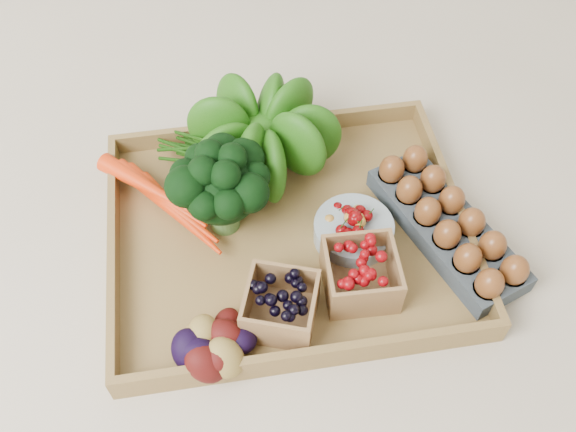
{
  "coord_description": "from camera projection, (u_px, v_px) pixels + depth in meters",
  "views": [
    {
      "loc": [
        -0.09,
        -0.57,
        0.84
      ],
      "look_at": [
        0.0,
        0.0,
        0.06
      ],
      "focal_mm": 40.0,
      "sensor_mm": 36.0,
      "label": 1
    }
  ],
  "objects": [
    {
      "name": "punnet_blackberry",
      "position": [
        281.0,
        306.0,
        0.9
      ],
      "size": [
        0.13,
        0.13,
        0.07
      ],
      "primitive_type": "cube",
      "rotation": [
        0.0,
        0.0,
        -0.34
      ],
      "color": "black",
      "rests_on": "tray"
    },
    {
      "name": "potatoes",
      "position": [
        211.0,
        342.0,
        0.86
      ],
      "size": [
        0.13,
        0.13,
        0.08
      ],
      "primitive_type": null,
      "color": "#380A09",
      "rests_on": "tray"
    },
    {
      "name": "lettuce",
      "position": [
        263.0,
        128.0,
        1.04
      ],
      "size": [
        0.16,
        0.16,
        0.16
      ],
      "primitive_type": "sphere",
      "color": "#1B4E0C",
      "rests_on": "tray"
    },
    {
      "name": "punnet_raspberry",
      "position": [
        361.0,
        274.0,
        0.93
      ],
      "size": [
        0.11,
        0.11,
        0.07
      ],
      "primitive_type": "cube",
      "rotation": [
        0.0,
        0.0,
        -0.04
      ],
      "color": "#700509",
      "rests_on": "tray"
    },
    {
      "name": "tray",
      "position": [
        288.0,
        236.0,
        1.02
      ],
      "size": [
        0.55,
        0.45,
        0.01
      ],
      "primitive_type": "cube",
      "color": "olive",
      "rests_on": "ground"
    },
    {
      "name": "cherry_bowl",
      "position": [
        353.0,
        231.0,
        0.99
      ],
      "size": [
        0.12,
        0.12,
        0.03
      ],
      "primitive_type": "cylinder",
      "color": "#8C9EA5",
      "rests_on": "tray"
    },
    {
      "name": "carrots",
      "position": [
        162.0,
        198.0,
        1.02
      ],
      "size": [
        0.21,
        0.15,
        0.05
      ],
      "primitive_type": null,
      "color": "#F1360A",
      "rests_on": "tray"
    },
    {
      "name": "broccoli",
      "position": [
        222.0,
        201.0,
        0.97
      ],
      "size": [
        0.15,
        0.15,
        0.12
      ],
      "primitive_type": null,
      "color": "black",
      "rests_on": "tray"
    },
    {
      "name": "ground",
      "position": [
        288.0,
        238.0,
        1.02
      ],
      "size": [
        4.0,
        4.0,
        0.0
      ],
      "primitive_type": "plane",
      "color": "beige",
      "rests_on": "ground"
    },
    {
      "name": "egg_carton",
      "position": [
        446.0,
        228.0,
        1.0
      ],
      "size": [
        0.2,
        0.31,
        0.03
      ],
      "primitive_type": "cube",
      "rotation": [
        0.0,
        0.0,
        0.35
      ],
      "color": "#394248",
      "rests_on": "tray"
    }
  ]
}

